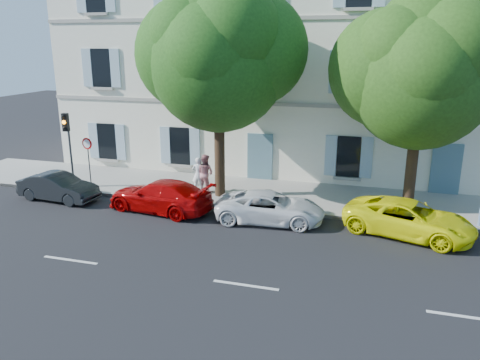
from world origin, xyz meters
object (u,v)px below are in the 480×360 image
(car_white_coupe, at_px, (270,207))
(road_sign, at_px, (88,152))
(car_dark_sedan, at_px, (58,187))
(pedestrian_a, at_px, (198,175))
(car_red_coupe, at_px, (160,196))
(tree_right, at_px, (421,78))
(traffic_light, at_px, (67,134))
(tree_left, at_px, (218,63))
(car_yellow_supercar, at_px, (409,219))
(pedestrian_b, at_px, (205,173))

(car_white_coupe, relative_size, road_sign, 1.78)
(car_dark_sedan, distance_m, pedestrian_a, 6.35)
(car_red_coupe, xyz_separation_m, car_white_coupe, (4.76, 0.06, -0.07))
(tree_right, bearing_deg, traffic_light, -177.08)
(tree_right, bearing_deg, tree_left, 179.96)
(car_red_coupe, distance_m, car_white_coupe, 4.76)
(car_yellow_supercar, bearing_deg, pedestrian_b, 91.42)
(tree_left, xyz_separation_m, traffic_light, (-7.29, -0.79, -3.31))
(tree_right, bearing_deg, road_sign, -178.07)
(traffic_light, xyz_separation_m, pedestrian_b, (6.45, 1.13, -1.70))
(car_white_coupe, distance_m, tree_right, 7.60)
(pedestrian_a, bearing_deg, car_dark_sedan, 10.83)
(car_yellow_supercar, xyz_separation_m, traffic_light, (-15.37, 1.36, 2.10))
(tree_right, bearing_deg, car_dark_sedan, -171.39)
(car_white_coupe, height_order, tree_right, tree_right)
(car_red_coupe, distance_m, traffic_light, 5.96)
(car_dark_sedan, height_order, car_white_coupe, car_dark_sedan)
(pedestrian_b, bearing_deg, road_sign, 26.50)
(car_red_coupe, relative_size, traffic_light, 1.28)
(tree_left, height_order, tree_right, tree_left)
(tree_right, height_order, pedestrian_b, tree_right)
(car_red_coupe, bearing_deg, tree_right, 111.69)
(tree_left, relative_size, traffic_light, 2.55)
(traffic_light, bearing_deg, tree_right, 2.92)
(tree_left, xyz_separation_m, pedestrian_a, (-1.13, 0.22, -5.08))
(car_red_coupe, distance_m, pedestrian_b, 2.87)
(tree_left, xyz_separation_m, road_sign, (-6.47, -0.50, -4.17))
(tree_left, relative_size, tree_right, 1.09)
(tree_left, height_order, pedestrian_b, tree_left)
(car_dark_sedan, relative_size, road_sign, 1.55)
(tree_right, bearing_deg, pedestrian_a, 178.60)
(car_red_coupe, height_order, pedestrian_b, pedestrian_b)
(car_yellow_supercar, height_order, tree_left, tree_left)
(car_red_coupe, relative_size, tree_left, 0.50)
(road_sign, bearing_deg, car_red_coupe, -21.53)
(car_white_coupe, bearing_deg, pedestrian_b, 50.41)
(car_red_coupe, height_order, traffic_light, traffic_light)
(road_sign, bearing_deg, car_yellow_supercar, -6.51)
(car_red_coupe, xyz_separation_m, tree_left, (1.91, 2.30, 5.39))
(car_dark_sedan, distance_m, tree_right, 16.06)
(car_red_coupe, height_order, road_sign, road_sign)
(tree_left, bearing_deg, pedestrian_b, 158.28)
(road_sign, xyz_separation_m, pedestrian_a, (5.34, 0.72, -0.92))
(tree_left, distance_m, pedestrian_b, 5.10)
(car_white_coupe, distance_m, tree_left, 6.55)
(car_red_coupe, bearing_deg, pedestrian_b, 166.71)
(car_dark_sedan, bearing_deg, car_yellow_supercar, -84.55)
(car_white_coupe, relative_size, pedestrian_a, 2.60)
(car_red_coupe, height_order, tree_left, tree_left)
(car_dark_sedan, relative_size, tree_left, 0.41)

